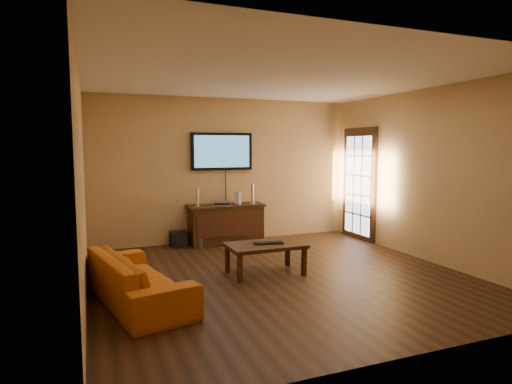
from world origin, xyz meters
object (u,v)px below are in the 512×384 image
coffee_table (265,247)px  keyboard (268,243)px  television (222,151)px  bottle (201,245)px  subwoofer (178,239)px  game_console (238,198)px  speaker_right (253,195)px  speaker_left (197,198)px  av_receiver (222,203)px  sofa (137,270)px  media_console (226,224)px

coffee_table → keyboard: bearing=-13.1°
television → bottle: television is taller
subwoofer → game_console: bearing=-4.7°
speaker_right → subwoofer: size_ratio=1.32×
speaker_left → game_console: bearing=1.6°
speaker_right → av_receiver: size_ratio=1.08×
sofa → keyboard: bearing=-89.0°
speaker_right → subwoofer: (-1.40, 0.10, -0.76)m
coffee_table → media_console: bearing=88.4°
coffee_table → av_receiver: (-0.04, 1.99, 0.39)m
speaker_left → subwoofer: 0.82m
media_console → speaker_right: speaker_right is taller
sofa → game_console: size_ratio=8.38×
game_console → keyboard: 2.10m
keyboard → sofa: bearing=-166.1°
subwoofer → bottle: size_ratio=1.41×
speaker_right → bottle: bearing=-164.5°
television → speaker_right: bearing=-26.7°
subwoofer → keyboard: 2.31m
media_console → television: (0.00, 0.23, 1.34)m
coffee_table → game_console: game_console is taller
bottle → subwoofer: bearing=128.6°
subwoofer → bottle: (0.32, -0.40, -0.05)m
coffee_table → speaker_left: speaker_left is taller
bottle → game_console: bearing=22.5°
sofa → coffee_table: bearing=-88.4°
speaker_right → av_receiver: 0.63m
game_console → bottle: game_console is taller
subwoofer → keyboard: bearing=-68.9°
coffee_table → av_receiver: bearing=91.2°
game_console → subwoofer: (-1.11, 0.07, -0.70)m
game_console → bottle: size_ratio=1.16×
speaker_left → bottle: size_ratio=1.63×
sofa → bottle: sofa is taller
media_console → speaker_left: (-0.54, -0.02, 0.51)m
game_console → speaker_left: bearing=169.5°
av_receiver → subwoofer: size_ratio=1.22×
subwoofer → speaker_left: bearing=-16.4°
media_console → speaker_left: size_ratio=4.38×
coffee_table → game_console: bearing=81.9°
media_console → bottle: size_ratio=7.16×
coffee_table → sofa: 1.87m
speaker_right → keyboard: size_ratio=0.86×
speaker_right → television: bearing=153.3°
av_receiver → keyboard: size_ratio=0.79×
game_console → television: bearing=123.6°
sofa → keyboard: sofa is taller
subwoofer → keyboard: keyboard is taller
media_console → keyboard: media_console is taller
av_receiver → game_console: size_ratio=1.49×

